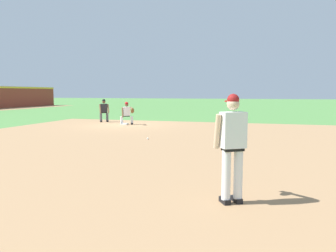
{
  "coord_description": "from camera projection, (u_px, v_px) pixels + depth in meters",
  "views": [
    {
      "loc": [
        -17.47,
        -7.69,
        1.88
      ],
      "look_at": [
        -8.39,
        -5.06,
        0.91
      ],
      "focal_mm": 35.0,
      "sensor_mm": 36.0,
      "label": 1
    }
  ],
  "objects": [
    {
      "name": "pitcher",
      "position": [
        233.0,
        142.0,
        5.5
      ],
      "size": [
        0.84,
        0.57,
        1.86
      ],
      "color": "black",
      "rests_on": "ground"
    },
    {
      "name": "first_baseman",
      "position": [
        127.0,
        112.0,
        19.06
      ],
      "size": [
        0.82,
        1.03,
        1.34
      ],
      "color": "black",
      "rests_on": "ground"
    },
    {
      "name": "baseball",
      "position": [
        148.0,
        139.0,
        13.11
      ],
      "size": [
        0.07,
        0.07,
        0.07
      ],
      "primitive_type": "sphere",
      "color": "white",
      "rests_on": "ground"
    },
    {
      "name": "infield_dirt_patch",
      "position": [
        149.0,
        143.0,
        12.29
      ],
      "size": [
        18.0,
        18.0,
        0.01
      ],
      "primitive_type": "cube",
      "color": "#A87F56",
      "rests_on": "ground"
    },
    {
      "name": "umpire",
      "position": [
        104.0,
        110.0,
        20.74
      ],
      "size": [
        0.64,
        0.68,
        1.46
      ],
      "color": "black",
      "rests_on": "ground"
    },
    {
      "name": "first_base_bag",
      "position": [
        125.0,
        124.0,
        19.01
      ],
      "size": [
        0.38,
        0.38,
        0.09
      ],
      "primitive_type": "cube",
      "color": "white",
      "rests_on": "ground"
    },
    {
      "name": "ground_plane",
      "position": [
        125.0,
        125.0,
        19.01
      ],
      "size": [
        160.0,
        160.0,
        0.0
      ],
      "primitive_type": "plane",
      "color": "#518942"
    }
  ]
}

